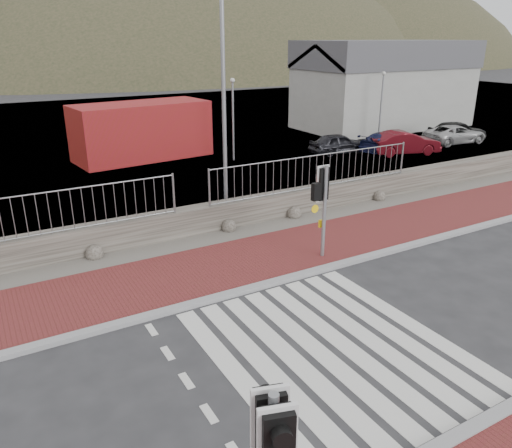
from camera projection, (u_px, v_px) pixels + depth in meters
ground at (331, 348)px, 10.30m from camera, size 220.00×220.00×0.00m
sidewalk_far at (231, 265)px, 13.94m from camera, size 40.00×3.00×0.08m
kerb_near at (449, 442)px, 7.85m from camera, size 40.00×0.25×0.12m
kerb_far at (258, 287)px, 12.72m from camera, size 40.00×0.25×0.12m
zebra_crossing at (331, 348)px, 10.30m from camera, size 4.62×5.60×0.01m
gravel_strip at (202, 242)px, 15.56m from camera, size 40.00×1.50×0.06m
stone_wall at (191, 221)px, 16.07m from camera, size 40.00×0.60×0.90m
railing at (191, 181)px, 15.46m from camera, size 18.07×0.07×1.22m
quay at (70, 134)px, 32.94m from camera, size 120.00×40.00×0.50m
water at (14, 89)px, 61.35m from camera, size 220.00×50.00×0.05m
harbor_building at (385, 84)px, 34.74m from camera, size 12.20×6.20×5.80m
hills_backdrop at (61, 203)px, 92.90m from camera, size 254.00×90.00×100.00m
traffic_signal_far at (324, 193)px, 13.77m from camera, size 0.66×0.25×2.75m
streetlight at (226, 89)px, 16.18m from camera, size 1.58×0.82×7.88m
shipping_container at (142, 131)px, 25.95m from camera, size 7.13×3.60×2.86m
car_a at (338, 143)px, 27.22m from camera, size 3.39×1.65×1.11m
car_b at (404, 143)px, 27.01m from camera, size 4.06×2.33×1.26m
car_c at (388, 142)px, 27.64m from camera, size 4.05×2.29×1.11m
car_d at (455, 134)px, 29.91m from camera, size 4.05×2.15×1.08m
car_e at (457, 131)px, 30.55m from camera, size 3.86×2.34×1.23m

